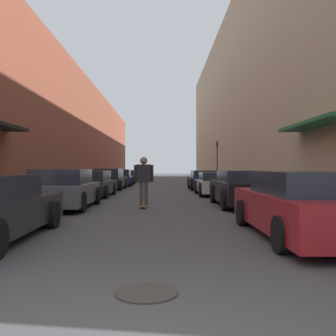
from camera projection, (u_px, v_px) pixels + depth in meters
The scene contains 17 objects.
ground at pixel (158, 188), 26.40m from camera, with size 133.21×133.21×0.00m, color #424244.
curb_strip_left at pixel (101, 183), 32.38m from camera, with size 1.80×60.55×0.12m.
curb_strip_right at pixel (217, 183), 32.52m from camera, with size 1.80×60.55×0.12m.
building_row_left at pixel (67, 132), 32.34m from camera, with size 4.90×60.55×9.03m.
building_row_right at pixel (250, 97), 32.56m from camera, with size 4.90×60.55×15.20m.
parked_car_left_1 at pixel (63, 189), 12.78m from camera, with size 2.01×4.37×1.34m.
parked_car_left_2 at pixel (90, 184), 18.08m from camera, with size 2.07×4.51×1.25m.
parked_car_left_3 at pixel (109, 180), 24.01m from camera, with size 1.92×4.80×1.35m.
parked_car_left_4 at pixel (120, 178), 29.08m from camera, with size 1.99×4.13×1.27m.
parked_car_left_5 at pixel (126, 177), 34.76m from camera, with size 2.03×4.35×1.19m.
parked_car_right_0 at pixel (303, 205), 7.41m from camera, with size 1.96×4.78×1.31m.
parked_car_right_1 at pixel (242, 189), 13.42m from camera, with size 1.86×4.40×1.29m.
parked_car_right_2 at pixel (216, 184), 18.83m from camera, with size 1.91×3.91×1.17m.
parked_car_right_3 at pixel (204, 180), 24.15m from camera, with size 1.89×4.24×1.23m.
skateboarder at pixel (144, 176), 12.91m from camera, with size 0.67×0.78×1.76m.
manhole_cover at pixel (147, 292), 4.09m from camera, with size 0.70×0.70×0.02m.
traffic_light at pixel (217, 157), 31.45m from camera, with size 0.16×0.22×3.53m.
Camera 1 is at (0.35, -2.19, 1.37)m, focal length 40.00 mm.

